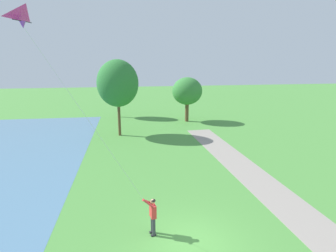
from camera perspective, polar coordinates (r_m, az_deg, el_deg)
name	(u,v)px	position (r m, az deg, el deg)	size (l,w,h in m)	color
ground_plane	(190,244)	(13.00, 4.48, -22.67)	(120.00, 120.00, 0.00)	#4C8E3D
walkway_path	(292,209)	(16.58, 23.71, -15.08)	(2.40, 32.00, 0.02)	gray
person_kite_flyer	(152,213)	(12.95, -3.16, -17.19)	(0.63, 0.51, 1.83)	#232328
flying_kite	(28,19)	(10.64, -26.40, 18.76)	(3.94, 1.43, 7.58)	#E02D9E
tree_treeline_left	(118,84)	(35.95, -10.14, 8.41)	(2.62, 2.55, 6.41)	brown
tree_behind_path	(187,91)	(33.19, 3.90, 7.01)	(3.50, 3.16, 5.21)	brown
tree_treeline_center	(118,83)	(27.42, -10.12, 8.46)	(3.93, 3.67, 7.35)	brown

